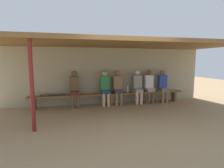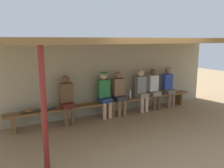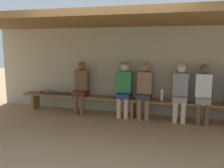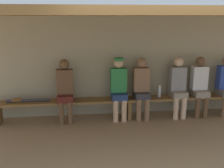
{
  "view_description": "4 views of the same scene",
  "coord_description": "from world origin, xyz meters",
  "px_view_note": "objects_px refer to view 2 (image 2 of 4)",
  "views": [
    {
      "loc": [
        -1.56,
        -5.02,
        1.69
      ],
      "look_at": [
        0.02,
        1.43,
        0.83
      ],
      "focal_mm": 28.52,
      "sensor_mm": 36.0,
      "label": 1
    },
    {
      "loc": [
        -3.2,
        -4.45,
        2.29
      ],
      "look_at": [
        -0.22,
        1.08,
        1.08
      ],
      "focal_mm": 37.46,
      "sensor_mm": 36.0,
      "label": 2
    },
    {
      "loc": [
        1.13,
        -4.15,
        1.78
      ],
      "look_at": [
        -0.41,
        1.12,
        0.87
      ],
      "focal_mm": 38.86,
      "sensor_mm": 36.0,
      "label": 3
    },
    {
      "loc": [
        -1.03,
        -3.86,
        2.18
      ],
      "look_at": [
        -0.42,
        1.12,
        0.9
      ],
      "focal_mm": 42.33,
      "sensor_mm": 36.0,
      "label": 4
    }
  ],
  "objects_px": {
    "player_in_white": "(154,87)",
    "baseball_glove_dark_brown": "(29,111)",
    "player_with_sunglasses": "(141,89)",
    "baseball_bat": "(39,110)",
    "bench": "(111,103)",
    "water_bottle_clear": "(130,94)",
    "player_rightmost": "(104,93)",
    "player_near_post": "(67,98)",
    "player_in_red": "(119,91)",
    "player_in_blue": "(168,85)",
    "support_post": "(44,110)"
  },
  "relations": [
    {
      "from": "player_rightmost",
      "to": "player_with_sunglasses",
      "type": "bearing_deg",
      "value": -0.02
    },
    {
      "from": "player_in_red",
      "to": "player_near_post",
      "type": "relative_size",
      "value": 1.0
    },
    {
      "from": "baseball_glove_dark_brown",
      "to": "baseball_bat",
      "type": "height_order",
      "value": "baseball_glove_dark_brown"
    },
    {
      "from": "player_in_white",
      "to": "baseball_glove_dark_brown",
      "type": "distance_m",
      "value": 3.96
    },
    {
      "from": "bench",
      "to": "player_in_red",
      "type": "xyz_separation_m",
      "value": [
        0.28,
        0.0,
        0.34
      ]
    },
    {
      "from": "player_rightmost",
      "to": "baseball_bat",
      "type": "distance_m",
      "value": 1.92
    },
    {
      "from": "bench",
      "to": "player_in_white",
      "type": "height_order",
      "value": "player_in_white"
    },
    {
      "from": "baseball_glove_dark_brown",
      "to": "player_near_post",
      "type": "bearing_deg",
      "value": -12.41
    },
    {
      "from": "support_post",
      "to": "baseball_glove_dark_brown",
      "type": "distance_m",
      "value": 2.2
    },
    {
      "from": "player_with_sunglasses",
      "to": "player_in_red",
      "type": "distance_m",
      "value": 0.83
    },
    {
      "from": "water_bottle_clear",
      "to": "player_rightmost",
      "type": "bearing_deg",
      "value": -179.08
    },
    {
      "from": "player_rightmost",
      "to": "water_bottle_clear",
      "type": "distance_m",
      "value": 0.93
    },
    {
      "from": "bench",
      "to": "water_bottle_clear",
      "type": "height_order",
      "value": "water_bottle_clear"
    },
    {
      "from": "player_in_red",
      "to": "player_near_post",
      "type": "bearing_deg",
      "value": 180.0
    },
    {
      "from": "bench",
      "to": "player_with_sunglasses",
      "type": "distance_m",
      "value": 1.15
    },
    {
      "from": "support_post",
      "to": "player_in_red",
      "type": "distance_m",
      "value": 3.43
    },
    {
      "from": "bench",
      "to": "player_with_sunglasses",
      "type": "height_order",
      "value": "player_with_sunglasses"
    },
    {
      "from": "support_post",
      "to": "bench",
      "type": "xyz_separation_m",
      "value": [
        2.41,
        2.1,
        -0.71
      ]
    },
    {
      "from": "player_in_blue",
      "to": "baseball_glove_dark_brown",
      "type": "xyz_separation_m",
      "value": [
        -4.57,
        0.01,
        -0.24
      ]
    },
    {
      "from": "player_rightmost",
      "to": "player_in_blue",
      "type": "relative_size",
      "value": 1.0
    },
    {
      "from": "bench",
      "to": "player_rightmost",
      "type": "height_order",
      "value": "player_rightmost"
    },
    {
      "from": "water_bottle_clear",
      "to": "baseball_bat",
      "type": "bearing_deg",
      "value": -179.63
    },
    {
      "from": "player_rightmost",
      "to": "baseball_glove_dark_brown",
      "type": "relative_size",
      "value": 5.6
    },
    {
      "from": "player_with_sunglasses",
      "to": "player_rightmost",
      "type": "height_order",
      "value": "player_rightmost"
    },
    {
      "from": "baseball_glove_dark_brown",
      "to": "baseball_bat",
      "type": "bearing_deg",
      "value": -15.28
    },
    {
      "from": "player_in_red",
      "to": "player_near_post",
      "type": "xyz_separation_m",
      "value": [
        -1.64,
        0.0,
        0.0
      ]
    },
    {
      "from": "player_in_red",
      "to": "baseball_glove_dark_brown",
      "type": "relative_size",
      "value": 5.56
    },
    {
      "from": "water_bottle_clear",
      "to": "baseball_glove_dark_brown",
      "type": "distance_m",
      "value": 3.04
    },
    {
      "from": "player_with_sunglasses",
      "to": "player_in_red",
      "type": "bearing_deg",
      "value": 180.0
    },
    {
      "from": "bench",
      "to": "player_in_blue",
      "type": "xyz_separation_m",
      "value": [
        2.22,
        0.0,
        0.36
      ]
    },
    {
      "from": "player_in_white",
      "to": "player_in_blue",
      "type": "bearing_deg",
      "value": 0.05
    },
    {
      "from": "player_in_blue",
      "to": "player_with_sunglasses",
      "type": "bearing_deg",
      "value": -179.97
    },
    {
      "from": "water_bottle_clear",
      "to": "baseball_bat",
      "type": "distance_m",
      "value": 2.82
    },
    {
      "from": "player_near_post",
      "to": "water_bottle_clear",
      "type": "bearing_deg",
      "value": 0.42
    },
    {
      "from": "player_in_blue",
      "to": "player_rightmost",
      "type": "bearing_deg",
      "value": 180.0
    },
    {
      "from": "player_with_sunglasses",
      "to": "player_in_blue",
      "type": "xyz_separation_m",
      "value": [
        1.12,
        0.0,
        0.02
      ]
    },
    {
      "from": "bench",
      "to": "water_bottle_clear",
      "type": "relative_size",
      "value": 23.11
    },
    {
      "from": "player_in_white",
      "to": "baseball_glove_dark_brown",
      "type": "xyz_separation_m",
      "value": [
        -3.96,
        0.01,
        -0.22
      ]
    },
    {
      "from": "support_post",
      "to": "player_in_blue",
      "type": "xyz_separation_m",
      "value": [
        4.63,
        2.1,
        -0.35
      ]
    },
    {
      "from": "player_with_sunglasses",
      "to": "baseball_bat",
      "type": "distance_m",
      "value": 3.24
    },
    {
      "from": "player_with_sunglasses",
      "to": "player_rightmost",
      "type": "relative_size",
      "value": 0.99
    },
    {
      "from": "player_in_red",
      "to": "player_in_blue",
      "type": "bearing_deg",
      "value": 0.01
    },
    {
      "from": "support_post",
      "to": "baseball_bat",
      "type": "relative_size",
      "value": 2.49
    },
    {
      "from": "player_in_red",
      "to": "baseball_glove_dark_brown",
      "type": "height_order",
      "value": "player_in_red"
    },
    {
      "from": "support_post",
      "to": "player_in_white",
      "type": "bearing_deg",
      "value": 27.66
    },
    {
      "from": "player_with_sunglasses",
      "to": "water_bottle_clear",
      "type": "distance_m",
      "value": 0.44
    },
    {
      "from": "baseball_glove_dark_brown",
      "to": "player_in_red",
      "type": "bearing_deg",
      "value": -12.02
    },
    {
      "from": "player_near_post",
      "to": "baseball_glove_dark_brown",
      "type": "relative_size",
      "value": 5.56
    },
    {
      "from": "player_with_sunglasses",
      "to": "player_rightmost",
      "type": "xyz_separation_m",
      "value": [
        -1.32,
        0.0,
        0.02
      ]
    },
    {
      "from": "bench",
      "to": "baseball_glove_dark_brown",
      "type": "relative_size",
      "value": 25.0
    }
  ]
}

